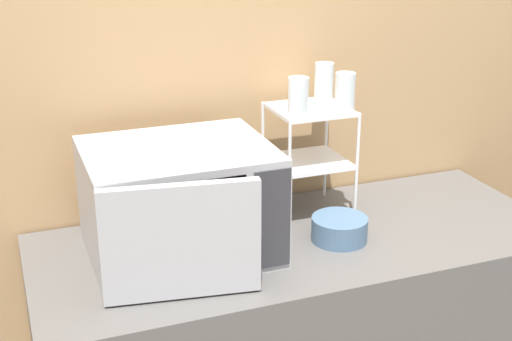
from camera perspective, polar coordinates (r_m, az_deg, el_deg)
The scene contains 7 objects.
wall_back at distance 2.37m, azimuth 0.16°, elevation 7.07°, with size 8.00×0.06×2.60m.
microwave at distance 2.03m, azimuth -6.15°, elevation -2.61°, with size 0.52×0.51×0.32m.
dish_rack at distance 2.27m, azimuth 4.28°, elevation 2.58°, with size 0.24×0.23×0.36m.
glass_front_left at distance 2.13m, azimuth 3.40°, elevation 5.88°, with size 0.06×0.06×0.12m.
glass_back_right at distance 2.33m, azimuth 5.47°, elevation 7.13°, with size 0.06×0.06×0.12m.
glass_front_right at distance 2.20m, azimuth 7.14°, elevation 6.25°, with size 0.06×0.06×0.12m.
bowl at distance 2.17m, azimuth 6.69°, elevation -4.69°, with size 0.17×0.17×0.07m.
Camera 1 is at (-0.82, -1.46, 1.86)m, focal length 50.00 mm.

